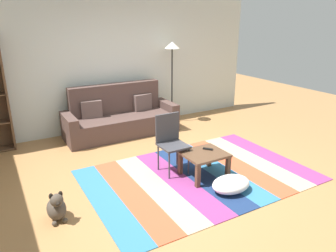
# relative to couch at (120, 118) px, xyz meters

# --- Properties ---
(ground_plane) EXTENTS (14.00, 14.00, 0.00)m
(ground_plane) POSITION_rel_couch_xyz_m (0.05, -2.02, -0.34)
(ground_plane) COLOR #9E7042
(back_wall) EXTENTS (6.80, 0.10, 2.70)m
(back_wall) POSITION_rel_couch_xyz_m (0.05, 0.53, 1.01)
(back_wall) COLOR silver
(back_wall) RESTS_ON ground_plane
(rug) EXTENTS (3.30, 2.20, 0.01)m
(rug) POSITION_rel_couch_xyz_m (0.32, -2.32, -0.33)
(rug) COLOR teal
(rug) RESTS_ON ground_plane
(couch) EXTENTS (2.26, 0.80, 1.00)m
(couch) POSITION_rel_couch_xyz_m (0.00, 0.00, 0.00)
(couch) COLOR #4C3833
(couch) RESTS_ON ground_plane
(coffee_table) EXTENTS (0.62, 0.54, 0.38)m
(coffee_table) POSITION_rel_couch_xyz_m (0.37, -2.37, -0.02)
(coffee_table) COLOR #513826
(coffee_table) RESTS_ON rug
(pouf) EXTENTS (0.56, 0.40, 0.21)m
(pouf) POSITION_rel_couch_xyz_m (0.43, -2.92, -0.22)
(pouf) COLOR white
(pouf) RESTS_ON rug
(dog) EXTENTS (0.22, 0.35, 0.40)m
(dog) POSITION_rel_couch_xyz_m (-1.76, -2.39, -0.18)
(dog) COLOR #473D33
(dog) RESTS_ON ground_plane
(standing_lamp) EXTENTS (0.32, 0.32, 1.79)m
(standing_lamp) POSITION_rel_couch_xyz_m (1.30, 0.15, 1.15)
(standing_lamp) COLOR black
(standing_lamp) RESTS_ON ground_plane
(tv_remote) EXTENTS (0.13, 0.14, 0.02)m
(tv_remote) POSITION_rel_couch_xyz_m (0.49, -2.30, 0.06)
(tv_remote) COLOR black
(tv_remote) RESTS_ON coffee_table
(folding_chair) EXTENTS (0.40, 0.40, 0.90)m
(folding_chair) POSITION_rel_couch_xyz_m (0.05, -1.94, 0.20)
(folding_chair) COLOR #38383D
(folding_chair) RESTS_ON ground_plane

